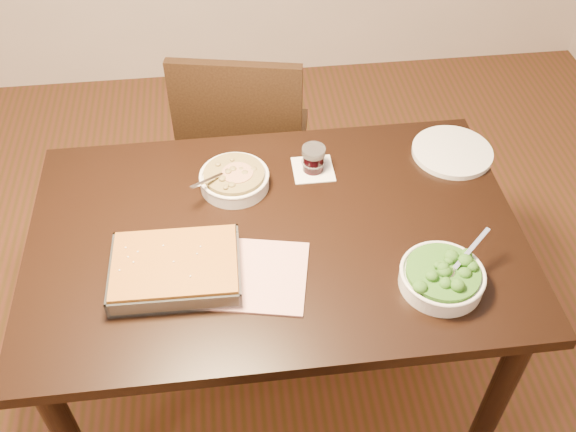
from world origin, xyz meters
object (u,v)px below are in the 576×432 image
Objects in this scene: broccoli_bowl at (442,277)px; dinner_plate at (452,152)px; chair_far at (244,143)px; wine_tumbler at (313,158)px; stew_bowl at (234,179)px; baking_dish at (176,268)px; table at (276,254)px.

broccoli_bowl is 0.55m from dinner_plate.
chair_far reaches higher than broccoli_bowl.
stew_bowl is at bearing -169.62° from wine_tumbler.
chair_far reaches higher than baking_dish.
stew_bowl is 0.61× the size of baking_dish.
stew_bowl is at bearing 95.41° from chair_far.
wine_tumbler reaches higher than dinner_plate.
chair_far is at bearing 75.62° from baking_dish.
wine_tumbler is at bearing 118.53° from broccoli_bowl.
dinner_plate is (0.60, 0.27, 0.10)m from table.
stew_bowl is 0.71m from dinner_plate.
baking_dish is at bearing 170.88° from broccoli_bowl.
chair_far is at bearing 116.93° from broccoli_bowl.
chair_far is at bearing 115.02° from wine_tumbler.
stew_bowl is 0.94× the size of broccoli_bowl.
broccoli_bowl reaches higher than table.
chair_far is (0.05, 0.47, -0.24)m from stew_bowl.
stew_bowl is at bearing 116.69° from table.
baking_dish is at bearing -117.61° from stew_bowl.
table is 0.32m from wine_tumbler.
wine_tumbler is (0.14, 0.25, 0.14)m from table.
broccoli_bowl is 1.05m from chair_far.
chair_far is (-0.65, 0.40, -0.22)m from dinner_plate.
table is 0.49m from broccoli_bowl.
table is 0.67m from dinner_plate.
stew_bowl is 0.83× the size of dinner_plate.
baking_dish is 0.57m from wine_tumbler.
stew_bowl is 2.55× the size of wine_tumbler.
broccoli_bowl is (0.41, -0.24, 0.13)m from table.
wine_tumbler reaches higher than stew_bowl.
dinner_plate is at bearing 25.96° from baking_dish.
dinner_plate is at bearing 2.89° from wine_tumbler.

